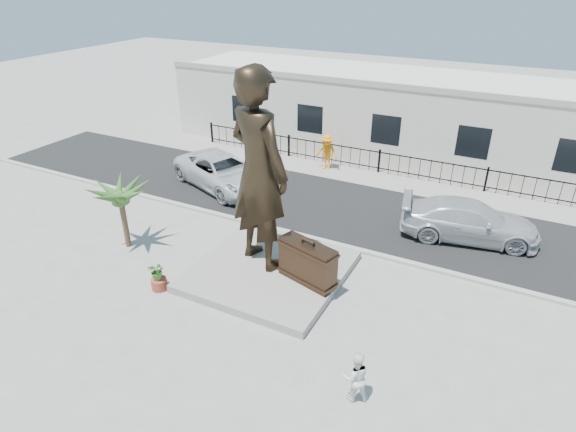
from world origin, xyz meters
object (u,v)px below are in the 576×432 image
at_px(tourist, 356,377).
at_px(car_white, 223,172).
at_px(suitcase, 307,263).
at_px(statue, 259,171).

relative_size(tourist, car_white, 0.25).
height_order(suitcase, car_white, suitcase).
bearing_deg(tourist, car_white, -73.50).
height_order(statue, suitcase, statue).
bearing_deg(statue, suitcase, -171.37).
distance_m(tourist, car_white, 14.44).
distance_m(suitcase, tourist, 4.98).
bearing_deg(tourist, statue, -70.13).
height_order(statue, car_white, statue).
bearing_deg(suitcase, statue, -175.99).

